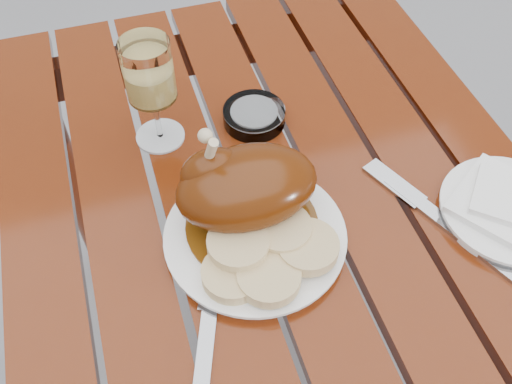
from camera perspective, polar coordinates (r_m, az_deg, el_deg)
table at (r=1.14m, az=2.86°, el=-15.11°), size 0.80×1.20×0.75m
dinner_plate at (r=0.80m, az=-0.09°, el=-4.51°), size 0.33×0.33×0.02m
roast_duck at (r=0.78m, az=-1.39°, el=0.55°), size 0.20×0.19×0.14m
bread_dumplings at (r=0.76m, az=1.01°, el=-6.19°), size 0.19×0.15×0.03m
wine_glass at (r=0.89m, az=-10.30°, el=9.62°), size 0.08×0.08×0.19m
side_plate at (r=0.91m, az=23.93°, el=-1.71°), size 0.22×0.22×0.02m
napkin at (r=0.89m, az=23.37°, el=-0.86°), size 0.18×0.18×0.01m
ashtray at (r=0.95m, az=-0.19°, el=7.63°), size 0.11×0.11×0.03m
fork at (r=0.73m, az=-5.07°, el=-15.30°), size 0.08×0.16×0.01m
knife at (r=0.86m, az=18.76°, el=-3.23°), size 0.11×0.22×0.01m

